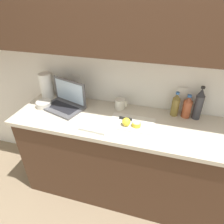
{
  "coord_description": "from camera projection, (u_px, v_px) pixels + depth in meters",
  "views": [
    {
      "loc": [
        0.03,
        -1.38,
        1.86
      ],
      "look_at": [
        -0.37,
        -0.01,
        0.97
      ],
      "focal_mm": 32.0,
      "sensor_mm": 36.0,
      "label": 1
    }
  ],
  "objects": [
    {
      "name": "knife",
      "position": [
        130.0,
        119.0,
        1.7
      ],
      "size": [
        0.28,
        0.04,
        0.02
      ],
      "rotation": [
        0.0,
        0.0,
        -0.05
      ],
      "color": "silver",
      "rests_on": "cutting_board"
    },
    {
      "name": "paper_towel_roll",
      "position": [
        46.0,
        86.0,
        2.01
      ],
      "size": [
        0.12,
        0.12,
        0.26
      ],
      "color": "white",
      "rests_on": "counter_unit"
    },
    {
      "name": "measuring_cup",
      "position": [
        120.0,
        104.0,
        1.87
      ],
      "size": [
        0.12,
        0.1,
        0.09
      ],
      "color": "silver",
      "rests_on": "counter_unit"
    },
    {
      "name": "laptop",
      "position": [
        65.0,
        101.0,
        1.88
      ],
      "size": [
        0.43,
        0.34,
        0.25
      ],
      "rotation": [
        0.0,
        0.0,
        -0.3
      ],
      "color": "#515156",
      "rests_on": "counter_unit"
    },
    {
      "name": "lemon_half_cut",
      "position": [
        137.0,
        124.0,
        1.62
      ],
      "size": [
        0.07,
        0.07,
        0.04
      ],
      "color": "yellow",
      "rests_on": "cutting_board"
    },
    {
      "name": "counter_unit",
      "position": [
        152.0,
        164.0,
        1.87
      ],
      "size": [
        2.49,
        0.59,
        0.89
      ],
      "color": "#472D1E",
      "rests_on": "ground_plane"
    },
    {
      "name": "bowl_white",
      "position": [
        44.0,
        104.0,
        1.9
      ],
      "size": [
        0.14,
        0.14,
        0.05
      ],
      "color": "beige",
      "rests_on": "counter_unit"
    },
    {
      "name": "lemon_whole_beside",
      "position": [
        126.0,
        122.0,
        1.62
      ],
      "size": [
        0.07,
        0.07,
        0.07
      ],
      "color": "yellow",
      "rests_on": "cutting_board"
    },
    {
      "name": "bottle_water_clear",
      "position": [
        175.0,
        105.0,
        1.74
      ],
      "size": [
        0.07,
        0.07,
        0.23
      ],
      "color": "olive",
      "rests_on": "counter_unit"
    },
    {
      "name": "cutting_board",
      "position": [
        132.0,
        123.0,
        1.68
      ],
      "size": [
        0.37,
        0.23,
        0.01
      ],
      "primitive_type": "cube",
      "color": "silver",
      "rests_on": "counter_unit"
    },
    {
      "name": "wall_back",
      "position": [
        169.0,
        36.0,
        1.48
      ],
      "size": [
        5.2,
        0.38,
        2.6
      ],
      "color": "white",
      "rests_on": "ground_plane"
    },
    {
      "name": "dish_towel",
      "position": [
        95.0,
        126.0,
        1.62
      ],
      "size": [
        0.23,
        0.17,
        0.02
      ],
      "primitive_type": "cube",
      "rotation": [
        0.0,
        0.0,
        -0.05
      ],
      "color": "silver",
      "rests_on": "counter_unit"
    },
    {
      "name": "ground_plane",
      "position": [
        146.0,
        194.0,
        2.12
      ],
      "size": [
        12.0,
        12.0,
        0.0
      ],
      "primitive_type": "plane",
      "color": "#847056",
      "rests_on": "ground"
    },
    {
      "name": "bottle_green_soda",
      "position": [
        199.0,
        104.0,
        1.67
      ],
      "size": [
        0.07,
        0.07,
        0.3
      ],
      "color": "#333338",
      "rests_on": "counter_unit"
    },
    {
      "name": "bottle_oil_tall",
      "position": [
        187.0,
        107.0,
        1.72
      ],
      "size": [
        0.08,
        0.08,
        0.21
      ],
      "color": "#A34C2D",
      "rests_on": "counter_unit"
    }
  ]
}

